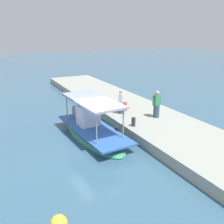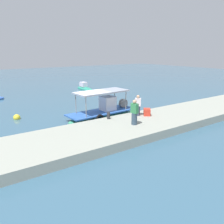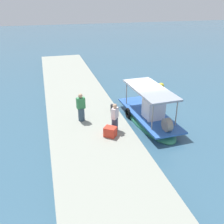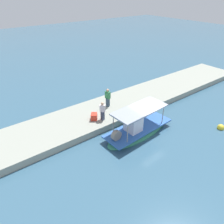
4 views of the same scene
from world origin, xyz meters
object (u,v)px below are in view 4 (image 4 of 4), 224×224
at_px(main_fishing_boat, 137,130).
at_px(cargo_crate, 94,117).
at_px(mooring_bollard, 128,110).
at_px(fisherman_by_crate, 103,112).
at_px(marker_buoy, 221,127).
at_px(fisherman_near_bollard, 108,98).

xyz_separation_m(main_fishing_boat, cargo_crate, (2.12, -3.20, 0.47)).
bearing_deg(mooring_bollard, main_fishing_boat, 67.58).
relative_size(fisherman_by_crate, marker_buoy, 2.87).
distance_m(fisherman_by_crate, mooring_bollard, 2.55).
distance_m(mooring_bollard, cargo_crate, 3.20).
height_order(fisherman_near_bollard, mooring_bollard, fisherman_near_bollard).
relative_size(fisherman_near_bollard, fisherman_by_crate, 1.07).
height_order(main_fishing_boat, fisherman_by_crate, main_fishing_boat).
distance_m(fisherman_by_crate, cargo_crate, 0.88).
bearing_deg(mooring_bollard, fisherman_near_bollard, -72.23).
height_order(main_fishing_boat, cargo_crate, main_fishing_boat).
bearing_deg(fisherman_near_bollard, main_fishing_boat, 86.98).
xyz_separation_m(fisherman_near_bollard, fisherman_by_crate, (1.75, 1.66, -0.06)).
relative_size(main_fishing_boat, fisherman_by_crate, 3.92).
xyz_separation_m(fisherman_near_bollard, marker_buoy, (-5.94, 8.22, -1.28)).
relative_size(fisherman_near_bollard, marker_buoy, 3.08).
relative_size(cargo_crate, marker_buoy, 1.11).
bearing_deg(mooring_bollard, fisherman_by_crate, -11.92).
xyz_separation_m(fisherman_near_bollard, cargo_crate, (2.35, 1.23, -0.53)).
bearing_deg(cargo_crate, mooring_bollard, 162.76).
bearing_deg(fisherman_near_bollard, cargo_crate, 27.55).
bearing_deg(marker_buoy, fisherman_near_bollard, -54.15).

